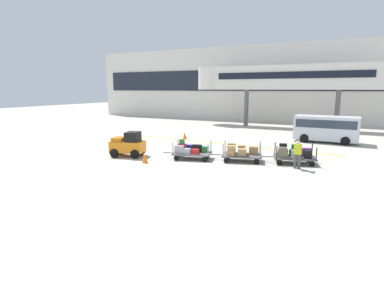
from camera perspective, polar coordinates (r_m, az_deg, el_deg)
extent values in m
plane|color=#B2ADA0|center=(17.47, -0.06, -3.92)|extent=(120.00, 120.00, 0.00)
cube|color=yellow|center=(24.12, 6.18, -0.02)|extent=(17.05, 1.56, 0.01)
cube|color=silver|center=(41.88, 16.15, 10.67)|extent=(55.43, 2.40, 9.77)
cube|color=#1E232D|center=(40.66, 15.87, 11.40)|extent=(52.66, 0.12, 2.80)
cube|color=silver|center=(35.63, 17.81, 11.67)|extent=(17.53, 2.20, 2.60)
cylinder|color=silver|center=(38.19, 3.48, 12.00)|extent=(3.00, 3.00, 2.60)
cube|color=black|center=(34.51, 17.54, 12.07)|extent=(15.78, 0.08, 0.70)
cylinder|color=#59595B|center=(36.72, 10.02, 6.66)|extent=(0.50, 0.50, 4.16)
cylinder|color=#59595B|center=(35.27, 25.31, 5.70)|extent=(0.50, 0.50, 4.16)
cube|color=orange|center=(20.02, -11.82, -0.47)|extent=(2.31, 1.61, 0.70)
cube|color=black|center=(19.78, -10.90, 1.34)|extent=(1.03, 1.16, 0.60)
cube|color=orange|center=(20.17, -13.38, 0.91)|extent=(0.92, 1.09, 0.24)
cylinder|color=black|center=(20.83, -12.96, -1.08)|extent=(0.59, 0.32, 0.56)
cylinder|color=black|center=(19.90, -14.17, -1.66)|extent=(0.59, 0.32, 0.56)
cylinder|color=black|center=(20.32, -9.44, -1.24)|extent=(0.59, 0.32, 0.56)
cylinder|color=black|center=(19.36, -10.51, -1.84)|extent=(0.59, 0.32, 0.56)
cube|color=#4C4C4F|center=(18.87, 0.07, -1.74)|extent=(2.59, 1.95, 0.08)
cylinder|color=gray|center=(19.63, -2.61, -0.11)|extent=(0.06, 0.06, 0.70)
cylinder|color=gray|center=(18.40, -3.55, -0.82)|extent=(0.06, 0.06, 0.70)
cylinder|color=gray|center=(19.25, 3.53, -0.33)|extent=(0.06, 0.06, 0.70)
cylinder|color=gray|center=(18.00, 2.99, -1.07)|extent=(0.06, 0.06, 0.70)
cylinder|color=black|center=(19.65, -2.07, -1.85)|extent=(0.34, 0.18, 0.32)
cylinder|color=black|center=(18.52, -2.90, -2.61)|extent=(0.34, 0.18, 0.32)
cylinder|color=black|center=(19.34, 2.91, -2.05)|extent=(0.34, 0.18, 0.32)
cylinder|color=black|center=(18.20, 2.38, -2.84)|extent=(0.34, 0.18, 0.32)
cylinder|color=#333333|center=(19.21, -4.33, -1.61)|extent=(0.69, 0.23, 0.05)
cube|color=red|center=(19.21, -1.87, -0.67)|extent=(0.62, 0.49, 0.48)
cube|color=#99999E|center=(18.66, -2.37, -1.01)|extent=(0.60, 0.39, 0.47)
cube|color=navy|center=(19.19, -0.41, -0.77)|extent=(0.60, 0.43, 0.42)
cube|color=#99999E|center=(18.53, -0.91, -1.33)|extent=(0.47, 0.34, 0.32)
cube|color=black|center=(19.06, 0.94, -0.80)|extent=(0.60, 0.39, 0.45)
cube|color=red|center=(18.43, 0.63, -1.41)|extent=(0.45, 0.30, 0.31)
cube|color=#236B2D|center=(19.03, 2.47, -0.98)|extent=(0.51, 0.46, 0.35)
cube|color=#236B2D|center=(19.15, -1.88, 0.46)|extent=(0.41, 0.36, 0.29)
cube|color=#4C4C4F|center=(18.55, 9.21, -2.08)|extent=(2.59, 1.95, 0.08)
cylinder|color=gray|center=(19.16, 6.15, -0.42)|extent=(0.06, 0.06, 0.70)
cylinder|color=gray|center=(17.90, 5.79, -1.17)|extent=(0.06, 0.06, 0.70)
cylinder|color=gray|center=(19.10, 12.48, -0.64)|extent=(0.06, 0.06, 0.70)
cylinder|color=gray|center=(17.84, 12.58, -1.40)|extent=(0.06, 0.06, 0.70)
cylinder|color=black|center=(19.21, 6.68, -2.20)|extent=(0.34, 0.18, 0.32)
cylinder|color=black|center=(18.05, 6.39, -3.00)|extent=(0.34, 0.18, 0.32)
cylinder|color=black|center=(19.17, 11.84, -2.38)|extent=(0.34, 0.18, 0.32)
cylinder|color=black|center=(18.01, 11.88, -3.19)|extent=(0.34, 0.18, 0.32)
cylinder|color=#333333|center=(18.65, 4.60, -1.97)|extent=(0.69, 0.23, 0.05)
cube|color=#A87F4C|center=(18.87, 7.33, -1.18)|extent=(0.58, 0.61, 0.33)
cube|color=#A87F4C|center=(18.20, 7.24, -1.61)|extent=(0.51, 0.51, 0.33)
cube|color=#A87F4C|center=(18.83, 9.18, -0.99)|extent=(0.52, 0.52, 0.51)
cube|color=#9E7A4C|center=(18.20, 9.27, -1.52)|extent=(0.61, 0.62, 0.41)
cube|color=#A87F4C|center=(18.80, 11.37, -1.15)|extent=(0.63, 0.57, 0.46)
cube|color=olive|center=(18.81, 7.35, -0.29)|extent=(0.52, 0.37, 0.26)
cube|color=tan|center=(18.15, 7.26, -0.70)|extent=(0.57, 0.51, 0.26)
cube|color=#4C4C4F|center=(18.71, 18.44, -2.37)|extent=(2.59, 1.95, 0.08)
cylinder|color=black|center=(19.15, 15.13, -0.73)|extent=(0.06, 0.06, 0.70)
cylinder|color=black|center=(17.89, 15.41, -1.50)|extent=(0.06, 0.06, 0.70)
cylinder|color=black|center=(19.42, 21.36, -0.93)|extent=(0.06, 0.06, 0.70)
cylinder|color=black|center=(18.18, 22.07, -1.70)|extent=(0.06, 0.06, 0.70)
cylinder|color=black|center=(19.23, 15.64, -2.50)|extent=(0.34, 0.18, 0.32)
cylinder|color=black|center=(18.08, 15.93, -3.32)|extent=(0.34, 0.18, 0.32)
cylinder|color=black|center=(19.46, 20.71, -2.64)|extent=(0.34, 0.18, 0.32)
cylinder|color=black|center=(18.32, 21.32, -3.46)|extent=(0.34, 0.18, 0.32)
cylinder|color=#333333|center=(18.57, 13.84, -2.29)|extent=(0.69, 0.23, 0.05)
cube|color=red|center=(18.86, 16.47, -1.47)|extent=(0.62, 0.44, 0.37)
cube|color=#726651|center=(18.27, 16.47, -1.83)|extent=(0.63, 0.39, 0.38)
cube|color=#236B2D|center=(19.00, 18.39, -1.50)|extent=(0.62, 0.41, 0.36)
cube|color=#99999E|center=(18.33, 18.71, -1.78)|extent=(0.55, 0.44, 0.45)
cube|color=#8C338C|center=(19.07, 20.35, -1.40)|extent=(0.63, 0.43, 0.47)
cube|color=black|center=(18.49, 20.65, -1.81)|extent=(0.47, 0.41, 0.45)
cube|color=black|center=(18.80, 16.52, -0.42)|extent=(0.48, 0.33, 0.33)
cube|color=#726651|center=(18.21, 16.51, -0.92)|extent=(0.47, 0.28, 0.22)
cube|color=#236B2D|center=(18.94, 18.44, -0.52)|extent=(0.40, 0.35, 0.30)
cylinder|color=#4C4C4C|center=(17.59, 18.59, -2.99)|extent=(0.16, 0.16, 0.82)
cylinder|color=#4C4C4C|center=(17.58, 19.24, -3.04)|extent=(0.16, 0.16, 0.82)
cube|color=#D1E51E|center=(17.35, 19.02, -0.91)|extent=(0.42, 0.44, 0.61)
sphere|color=beige|center=(17.17, 19.07, 0.21)|extent=(0.22, 0.22, 0.22)
cube|color=silver|center=(26.98, 23.60, 2.73)|extent=(4.88, 2.11, 1.90)
cube|color=#2D3847|center=(26.94, 23.66, 3.57)|extent=(4.50, 2.14, 0.64)
cylinder|color=black|center=(26.40, 20.08, 1.04)|extent=(0.69, 0.27, 0.68)
cylinder|color=black|center=(26.14, 26.53, 0.49)|extent=(0.69, 0.27, 0.68)
cone|color=orange|center=(18.13, -8.71, -2.62)|extent=(0.36, 0.36, 0.55)
cone|color=orange|center=(26.50, -1.36, 1.55)|extent=(0.36, 0.36, 0.55)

